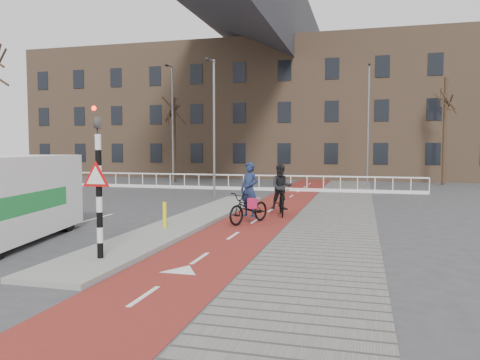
# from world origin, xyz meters

# --- Properties ---
(ground) EXTENTS (120.00, 120.00, 0.00)m
(ground) POSITION_xyz_m (0.00, 0.00, 0.00)
(ground) COLOR #38383A
(ground) RESTS_ON ground
(bike_lane) EXTENTS (2.50, 60.00, 0.01)m
(bike_lane) POSITION_xyz_m (1.50, 10.00, 0.01)
(bike_lane) COLOR maroon
(bike_lane) RESTS_ON ground
(sidewalk) EXTENTS (3.00, 60.00, 0.01)m
(sidewalk) POSITION_xyz_m (4.30, 10.00, 0.01)
(sidewalk) COLOR slate
(sidewalk) RESTS_ON ground
(curb_island) EXTENTS (1.80, 16.00, 0.12)m
(curb_island) POSITION_xyz_m (-0.70, 4.00, 0.06)
(curb_island) COLOR gray
(curb_island) RESTS_ON ground
(traffic_signal) EXTENTS (0.80, 0.80, 3.68)m
(traffic_signal) POSITION_xyz_m (-0.60, -2.02, 1.99)
(traffic_signal) COLOR black
(traffic_signal) RESTS_ON curb_island
(bollard) EXTENTS (0.12, 0.12, 0.83)m
(bollard) POSITION_xyz_m (-0.82, 2.16, 0.54)
(bollard) COLOR yellow
(bollard) RESTS_ON curb_island
(cyclist_near) EXTENTS (1.53, 2.23, 2.17)m
(cyclist_near) POSITION_xyz_m (1.43, 4.40, 0.74)
(cyclist_near) COLOR black
(cyclist_near) RESTS_ON bike_lane
(cyclist_far) EXTENTS (1.01, 1.97, 2.03)m
(cyclist_far) POSITION_xyz_m (2.21, 6.54, 0.85)
(cyclist_far) COLOR black
(cyclist_far) RESTS_ON bike_lane
(van) EXTENTS (3.28, 6.02, 2.45)m
(van) POSITION_xyz_m (-4.52, -0.68, 1.29)
(van) COLOR white
(van) RESTS_ON ground
(railing) EXTENTS (28.00, 0.10, 0.99)m
(railing) POSITION_xyz_m (-5.00, 17.00, 0.31)
(railing) COLOR silver
(railing) RESTS_ON ground
(townhouse_row) EXTENTS (46.00, 10.00, 15.90)m
(townhouse_row) POSITION_xyz_m (-3.00, 32.00, 7.81)
(townhouse_row) COLOR #7F6047
(townhouse_row) RESTS_ON ground
(tree_mid) EXTENTS (0.30, 0.30, 6.54)m
(tree_mid) POSITION_xyz_m (-8.95, 22.31, 3.27)
(tree_mid) COLOR #322316
(tree_mid) RESTS_ON ground
(tree_right) EXTENTS (0.27, 0.27, 7.64)m
(tree_right) POSITION_xyz_m (10.89, 24.43, 3.82)
(tree_right) COLOR #322316
(tree_right) RESTS_ON ground
(streetlight_near) EXTENTS (0.12, 0.12, 7.33)m
(streetlight_near) POSITION_xyz_m (-2.43, 12.31, 3.66)
(streetlight_near) COLOR slate
(streetlight_near) RESTS_ON ground
(streetlight_left) EXTENTS (0.12, 0.12, 8.67)m
(streetlight_left) POSITION_xyz_m (-8.35, 20.70, 4.33)
(streetlight_left) COLOR slate
(streetlight_left) RESTS_ON ground
(streetlight_right) EXTENTS (0.12, 0.12, 8.24)m
(streetlight_right) POSITION_xyz_m (5.59, 21.23, 4.12)
(streetlight_right) COLOR slate
(streetlight_right) RESTS_ON ground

